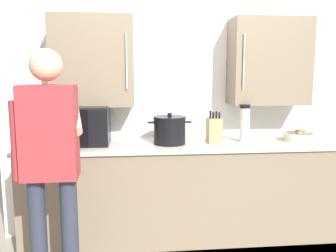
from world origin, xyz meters
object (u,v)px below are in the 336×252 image
at_px(person_figure, 50,157).
at_px(stock_pot, 170,130).
at_px(microwave_oven, 74,125).
at_px(knife_block, 214,130).
at_px(thermos_flask, 245,123).
at_px(fruit_bowl, 300,136).

bearing_deg(person_figure, stock_pot, 38.37).
height_order(microwave_oven, stock_pot, microwave_oven).
relative_size(microwave_oven, stock_pot, 1.47).
relative_size(knife_block, stock_pot, 0.76).
bearing_deg(thermos_flask, fruit_bowl, 0.15).
bearing_deg(knife_block, person_figure, -151.33).
xyz_separation_m(knife_block, person_figure, (-1.20, -0.66, -0.04)).
relative_size(microwave_oven, fruit_bowl, 1.96).
bearing_deg(thermos_flask, knife_block, -179.27).
distance_m(fruit_bowl, stock_pot, 1.14).
distance_m(thermos_flask, person_figure, 1.62).
height_order(microwave_oven, person_figure, person_figure).
bearing_deg(knife_block, microwave_oven, 175.88).
distance_m(microwave_oven, person_figure, 0.75).
distance_m(knife_block, stock_pot, 0.38).
xyz_separation_m(knife_block, thermos_flask, (0.27, 0.00, 0.06)).
height_order(microwave_oven, knife_block, microwave_oven).
bearing_deg(fruit_bowl, microwave_oven, 177.64).
relative_size(fruit_bowl, knife_block, 0.99).
relative_size(fruit_bowl, person_figure, 0.17).
xyz_separation_m(microwave_oven, stock_pot, (0.79, -0.09, -0.04)).
bearing_deg(stock_pot, knife_block, 0.51).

